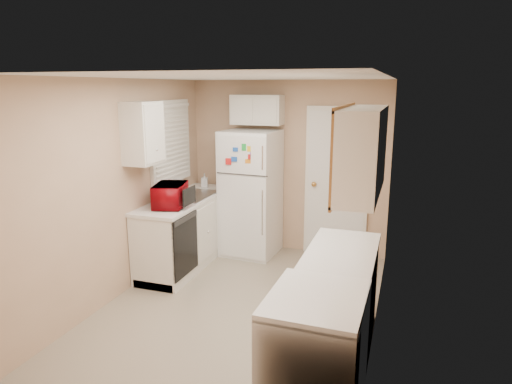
% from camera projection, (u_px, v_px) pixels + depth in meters
% --- Properties ---
extents(floor, '(3.80, 3.80, 0.00)m').
position_uv_depth(floor, '(241.00, 305.00, 4.94)').
color(floor, tan).
rests_on(floor, ground).
extents(ceiling, '(3.80, 3.80, 0.00)m').
position_uv_depth(ceiling, '(240.00, 77.00, 4.40)').
color(ceiling, white).
rests_on(ceiling, floor).
extents(wall_left, '(3.80, 3.80, 0.00)m').
position_uv_depth(wall_left, '(123.00, 188.00, 5.10)').
color(wall_left, tan).
rests_on(wall_left, floor).
extents(wall_right, '(3.80, 3.80, 0.00)m').
position_uv_depth(wall_right, '(382.00, 209.00, 4.23)').
color(wall_right, tan).
rests_on(wall_right, floor).
extents(wall_back, '(2.80, 2.80, 0.00)m').
position_uv_depth(wall_back, '(288.00, 167.00, 6.42)').
color(wall_back, tan).
rests_on(wall_back, floor).
extents(wall_front, '(2.80, 2.80, 0.00)m').
position_uv_depth(wall_front, '(137.00, 265.00, 2.91)').
color(wall_front, tan).
rests_on(wall_front, floor).
extents(left_counter, '(0.60, 1.80, 0.90)m').
position_uv_depth(left_counter, '(187.00, 231.00, 6.01)').
color(left_counter, silver).
rests_on(left_counter, floor).
extents(dishwasher, '(0.03, 0.58, 0.72)m').
position_uv_depth(dishwasher, '(185.00, 245.00, 5.36)').
color(dishwasher, black).
rests_on(dishwasher, floor).
extents(sink, '(0.54, 0.74, 0.16)m').
position_uv_depth(sink, '(191.00, 198.00, 6.05)').
color(sink, gray).
rests_on(sink, left_counter).
extents(microwave, '(0.56, 0.40, 0.33)m').
position_uv_depth(microwave, '(170.00, 194.00, 5.45)').
color(microwave, '#9C040D').
rests_on(microwave, left_counter).
extents(soap_bottle, '(0.11, 0.11, 0.19)m').
position_uv_depth(soap_bottle, '(205.00, 180.00, 6.55)').
color(soap_bottle, silver).
rests_on(soap_bottle, left_counter).
extents(window_blinds, '(0.10, 0.98, 1.08)m').
position_uv_depth(window_blinds, '(171.00, 142.00, 5.97)').
color(window_blinds, silver).
rests_on(window_blinds, wall_left).
extents(upper_cabinet_left, '(0.30, 0.45, 0.70)m').
position_uv_depth(upper_cabinet_left, '(143.00, 133.00, 5.12)').
color(upper_cabinet_left, silver).
rests_on(upper_cabinet_left, wall_left).
extents(refrigerator, '(0.76, 0.74, 1.73)m').
position_uv_depth(refrigerator, '(251.00, 193.00, 6.32)').
color(refrigerator, white).
rests_on(refrigerator, floor).
extents(cabinet_over_fridge, '(0.70, 0.30, 0.40)m').
position_uv_depth(cabinet_over_fridge, '(257.00, 110.00, 6.23)').
color(cabinet_over_fridge, silver).
rests_on(cabinet_over_fridge, wall_back).
extents(interior_door, '(0.86, 0.06, 2.08)m').
position_uv_depth(interior_door, '(336.00, 184.00, 6.21)').
color(interior_door, white).
rests_on(interior_door, floor).
extents(right_counter, '(0.60, 2.00, 0.90)m').
position_uv_depth(right_counter, '(332.00, 318.00, 3.76)').
color(right_counter, silver).
rests_on(right_counter, floor).
extents(stove, '(0.66, 0.80, 0.96)m').
position_uv_depth(stove, '(315.00, 358.00, 3.15)').
color(stove, white).
rests_on(stove, floor).
extents(upper_cabinet_right, '(0.30, 1.20, 0.70)m').
position_uv_depth(upper_cabinet_right, '(363.00, 151.00, 3.68)').
color(upper_cabinet_right, silver).
rests_on(upper_cabinet_right, wall_right).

